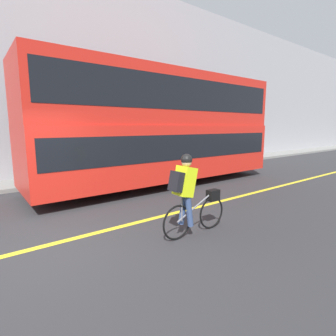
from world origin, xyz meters
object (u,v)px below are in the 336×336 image
bus (160,124)px  street_sign_post (149,140)px  cyclist_on_bike (189,192)px  trash_bin (185,155)px

bus → street_sign_post: (1.16, 2.50, -0.72)m
street_sign_post → cyclist_on_bike: bearing=-117.5°
cyclist_on_bike → trash_bin: size_ratio=1.55×
bus → cyclist_on_bike: size_ratio=5.67×
bus → cyclist_on_bike: bearing=-119.0°
bus → cyclist_on_bike: 4.88m
bus → street_sign_post: bus is taller
bus → trash_bin: bearing=36.8°
cyclist_on_bike → bus: bearing=61.0°
cyclist_on_bike → trash_bin: cyclist_on_bike is taller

